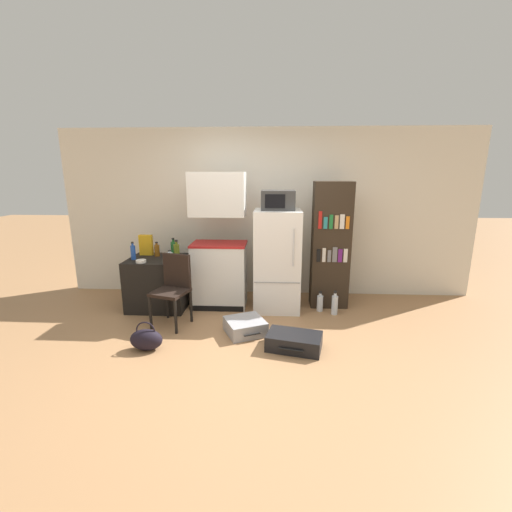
% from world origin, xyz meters
% --- Properties ---
extents(ground_plane, '(24.00, 24.00, 0.00)m').
position_xyz_m(ground_plane, '(0.00, 0.00, 0.00)').
color(ground_plane, '#A3754C').
extents(wall_back, '(6.40, 0.10, 2.58)m').
position_xyz_m(wall_back, '(0.20, 2.00, 1.29)').
color(wall_back, silver).
rests_on(wall_back, ground_plane).
extents(side_table, '(0.81, 0.70, 0.73)m').
position_xyz_m(side_table, '(-1.34, 1.25, 0.36)').
color(side_table, black).
rests_on(side_table, ground_plane).
extents(kitchen_hutch, '(0.78, 0.51, 1.92)m').
position_xyz_m(kitchen_hutch, '(-0.47, 1.35, 0.88)').
color(kitchen_hutch, silver).
rests_on(kitchen_hutch, ground_plane).
extents(refrigerator, '(0.64, 0.64, 1.42)m').
position_xyz_m(refrigerator, '(0.36, 1.29, 0.71)').
color(refrigerator, white).
rests_on(refrigerator, ground_plane).
extents(microwave, '(0.45, 0.36, 0.26)m').
position_xyz_m(microwave, '(0.36, 1.29, 1.55)').
color(microwave, '#333333').
rests_on(microwave, refrigerator).
extents(bookshelf, '(0.53, 0.33, 1.80)m').
position_xyz_m(bookshelf, '(1.13, 1.44, 0.90)').
color(bookshelf, '#2D2319').
rests_on(bookshelf, ground_plane).
extents(bottle_clear_short, '(0.08, 0.08, 0.15)m').
position_xyz_m(bottle_clear_short, '(-1.12, 1.12, 0.79)').
color(bottle_clear_short, silver).
rests_on(bottle_clear_short, side_table).
extents(bottle_olive_oil, '(0.08, 0.08, 0.29)m').
position_xyz_m(bottle_olive_oil, '(-1.03, 1.15, 0.85)').
color(bottle_olive_oil, '#566619').
rests_on(bottle_olive_oil, side_table).
extents(bottle_green_tall, '(0.08, 0.08, 0.26)m').
position_xyz_m(bottle_green_tall, '(-1.15, 1.43, 0.84)').
color(bottle_green_tall, '#1E6028').
rests_on(bottle_green_tall, side_table).
extents(bottle_amber_beer, '(0.07, 0.07, 0.21)m').
position_xyz_m(bottle_amber_beer, '(-1.38, 1.38, 0.82)').
color(bottle_amber_beer, brown).
rests_on(bottle_amber_beer, side_table).
extents(bottle_blue_soda, '(0.07, 0.07, 0.25)m').
position_xyz_m(bottle_blue_soda, '(-1.65, 1.16, 0.84)').
color(bottle_blue_soda, '#1E47A3').
rests_on(bottle_blue_soda, side_table).
extents(bowl, '(0.14, 0.14, 0.04)m').
position_xyz_m(bowl, '(-1.48, 1.00, 0.75)').
color(bowl, silver).
rests_on(bowl, side_table).
extents(cereal_box, '(0.19, 0.07, 0.30)m').
position_xyz_m(cereal_box, '(-1.56, 1.44, 0.88)').
color(cereal_box, gold).
rests_on(cereal_box, side_table).
extents(chair, '(0.50, 0.50, 0.90)m').
position_xyz_m(chair, '(-0.96, 0.71, 0.53)').
color(chair, black).
rests_on(chair, ground_plane).
extents(suitcase_large_flat, '(0.58, 0.58, 0.17)m').
position_xyz_m(suitcase_large_flat, '(-0.02, 0.45, 0.09)').
color(suitcase_large_flat, '#99999E').
rests_on(suitcase_large_flat, ground_plane).
extents(suitcase_small_flat, '(0.66, 0.48, 0.18)m').
position_xyz_m(suitcase_small_flat, '(0.55, 0.10, 0.09)').
color(suitcase_small_flat, black).
rests_on(suitcase_small_flat, ground_plane).
extents(handbag, '(0.36, 0.20, 0.33)m').
position_xyz_m(handbag, '(-1.08, -0.01, 0.12)').
color(handbag, black).
rests_on(handbag, ground_plane).
extents(water_bottle_front, '(0.09, 0.09, 0.29)m').
position_xyz_m(water_bottle_front, '(0.98, 1.20, 0.12)').
color(water_bottle_front, silver).
rests_on(water_bottle_front, ground_plane).
extents(water_bottle_middle, '(0.09, 0.09, 0.34)m').
position_xyz_m(water_bottle_middle, '(1.16, 1.09, 0.14)').
color(water_bottle_middle, silver).
rests_on(water_bottle_middle, ground_plane).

